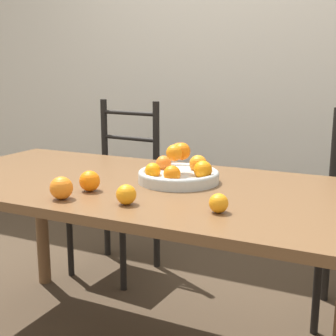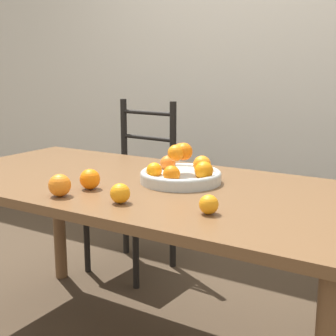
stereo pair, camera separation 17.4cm
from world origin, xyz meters
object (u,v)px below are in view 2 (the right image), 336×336
at_px(orange_loose_1, 90,179).
at_px(chair_left, 134,191).
at_px(orange_loose_0, 120,193).
at_px(orange_loose_3, 209,204).
at_px(fruit_bowl, 181,172).
at_px(orange_loose_2, 60,185).

xyz_separation_m(orange_loose_1, chair_left, (-0.46, 0.91, -0.32)).
height_order(orange_loose_0, chair_left, chair_left).
xyz_separation_m(orange_loose_3, chair_left, (-0.98, 0.95, -0.31)).
relative_size(orange_loose_1, orange_loose_3, 1.24).
height_order(orange_loose_3, chair_left, chair_left).
relative_size(fruit_bowl, orange_loose_0, 4.71).
xyz_separation_m(fruit_bowl, orange_loose_0, (-0.03, -0.36, -0.01)).
bearing_deg(orange_loose_2, fruit_bowl, 56.67).
distance_m(fruit_bowl, orange_loose_1, 0.36).
relative_size(orange_loose_2, orange_loose_3, 1.29).
height_order(orange_loose_1, orange_loose_3, orange_loose_1).
height_order(fruit_bowl, orange_loose_3, fruit_bowl).
xyz_separation_m(orange_loose_1, orange_loose_2, (-0.02, -0.13, 0.00)).
height_order(orange_loose_2, chair_left, chair_left).
bearing_deg(orange_loose_1, orange_loose_2, -100.58).
xyz_separation_m(orange_loose_2, orange_loose_3, (0.55, 0.09, -0.01)).
bearing_deg(fruit_bowl, orange_loose_1, -131.64).
distance_m(fruit_bowl, orange_loose_0, 0.36).
xyz_separation_m(orange_loose_1, orange_loose_3, (0.52, -0.04, -0.01)).
bearing_deg(orange_loose_2, orange_loose_0, 10.17).
distance_m(orange_loose_0, orange_loose_1, 0.23).
bearing_deg(orange_loose_3, orange_loose_1, 175.49).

